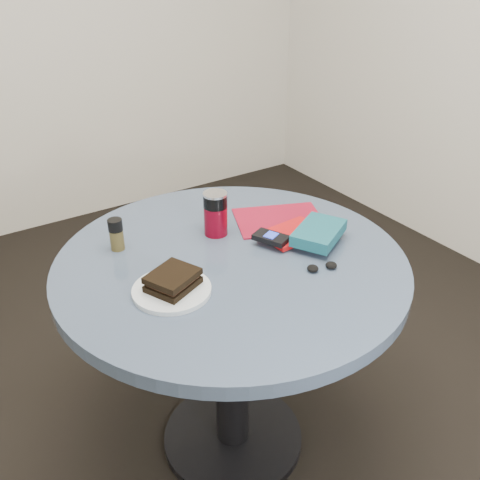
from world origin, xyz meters
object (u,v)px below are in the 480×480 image
sandwich (173,280)px  novel (319,233)px  table (232,305)px  pepper_grinder (116,234)px  soda_can (216,214)px  red_book (292,233)px  headphones (322,267)px  plate (172,290)px  mp3_player (271,238)px  magazine (279,220)px

sandwich → novel: (0.47, -0.02, 0.00)m
table → pepper_grinder: (-0.25, 0.22, 0.21)m
soda_can → red_book: 0.24m
sandwich → red_book: (0.43, 0.06, -0.02)m
headphones → soda_can: bearing=112.3°
plate → headphones: 0.41m
novel → mp3_player: novel is taller
sandwich → novel: sandwich is taller
red_book → headphones: 0.20m
soda_can → headphones: soda_can is taller
pepper_grinder → plate: bearing=-83.6°
magazine → headphones: bearing=-82.3°
novel → headphones: (-0.08, -0.12, -0.03)m
red_book → pepper_grinder: bearing=150.8°
pepper_grinder → novel: (0.51, -0.30, -0.01)m
table → soda_can: size_ratio=7.33×
plate → red_book: size_ratio=1.14×
table → plate: bearing=-165.1°
plate → headphones: bearing=-18.1°
plate → mp3_player: size_ratio=1.76×
table → novel: novel is taller
table → mp3_player: mp3_player is taller
table → mp3_player: size_ratio=8.66×
soda_can → headphones: bearing=-67.7°
red_book → headphones: (-0.05, -0.19, -0.00)m
headphones → pepper_grinder: bearing=135.9°
mp3_player → headphones: mp3_player is taller
pepper_grinder → novel: bearing=-30.2°
plate → red_book: (0.44, 0.06, 0.01)m
plate → mp3_player: (0.35, 0.05, 0.02)m
soda_can → pepper_grinder: (-0.29, 0.08, -0.02)m
soda_can → magazine: soda_can is taller
red_book → headphones: size_ratio=1.93×
plate → pepper_grinder: (-0.03, 0.28, 0.04)m
pepper_grinder → table: bearing=-42.2°
novel → pepper_grinder: bearing=120.9°
pepper_grinder → red_book: pepper_grinder is taller
table → sandwich: (-0.21, -0.06, 0.20)m
plate → sandwich: bearing=20.2°
pepper_grinder → red_book: (0.47, -0.22, -0.04)m
pepper_grinder → headphones: 0.59m
sandwich → table: bearing=14.8°
soda_can → magazine: bearing=-9.9°
sandwich → pepper_grinder: pepper_grinder is taller
soda_can → headphones: 0.37m
headphones → red_book: bearing=76.4°
plate → red_book: 0.44m
table → headphones: 0.31m
mp3_player → novel: bearing=-27.5°
novel → headphones: size_ratio=1.93×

